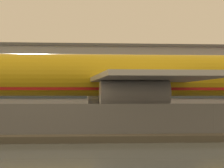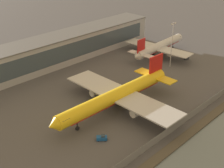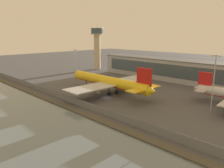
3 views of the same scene
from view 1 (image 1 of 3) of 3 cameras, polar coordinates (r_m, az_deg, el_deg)
The scene contains 4 objects.
ground_plane at distance 70.53m, azimuth 5.35°, elevation -3.87°, with size 500.00×500.00×0.00m, color #4C4C51.
perimeter_fence at distance 54.95m, azimuth 8.87°, elevation -3.16°, with size 280.00×0.10×2.79m.
cargo_jet_yellow at distance 75.53m, azimuth 0.91°, elevation 0.61°, with size 55.46×47.83×14.88m.
terminal_building at distance 126.90m, azimuth 2.91°, elevation 0.29°, with size 115.28×14.82×13.19m.
Camera 1 is at (-14.84, -68.88, 3.27)m, focal length 105.00 mm.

